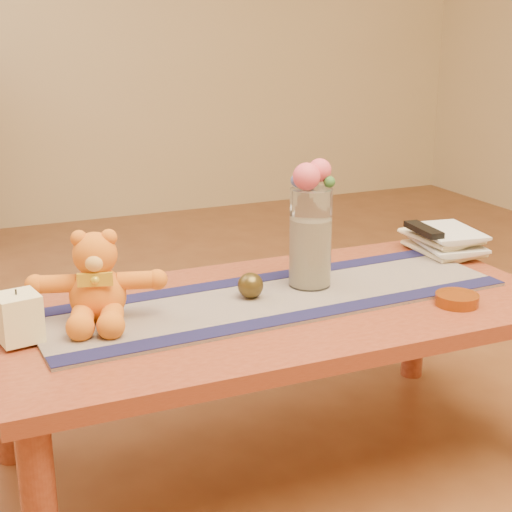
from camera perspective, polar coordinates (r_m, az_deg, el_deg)
name	(u,v)px	position (r m, az deg, el deg)	size (l,w,h in m)	color
floor	(273,460)	(2.16, 1.26, -14.70)	(5.50, 5.50, 0.00)	brown
coffee_table_top	(274,311)	(1.96, 1.34, -4.01)	(1.40, 0.70, 0.04)	maroon
table_leg_bl	(5,390)	(2.17, -17.90, -9.29)	(0.07, 0.07, 0.41)	maroon
table_leg_br	(415,317)	(2.58, 11.53, -4.36)	(0.07, 0.07, 0.41)	maroon
persian_runner	(275,298)	(1.98, 1.39, -3.11)	(1.20, 0.35, 0.01)	#1C1A49
runner_border_near	(303,315)	(1.86, 3.46, -4.36)	(1.20, 0.06, 0.00)	#15143E
runner_border_far	(250,280)	(2.10, -0.43, -1.74)	(1.20, 0.06, 0.00)	#15143E
teddy_bear	(97,277)	(1.84, -11.58, -1.52)	(0.30, 0.25, 0.20)	orange
pillar_candle	(18,317)	(1.78, -16.98, -4.32)	(0.09, 0.09, 0.11)	#FFF3BB
candle_wick	(16,292)	(1.76, -17.15, -2.53)	(0.00, 0.00, 0.01)	black
glass_vase	(310,238)	(2.03, 4.00, 1.34)	(0.11, 0.11, 0.26)	silver
potpourri_fill	(310,252)	(2.04, 3.98, 0.28)	(0.09, 0.09, 0.18)	beige
rose_left	(307,176)	(1.97, 3.72, 5.82)	(0.07, 0.07, 0.07)	#DE4E62
rose_right	(320,170)	(2.00, 4.68, 6.28)	(0.06, 0.06, 0.06)	#DE4E62
blue_flower_back	(309,175)	(2.02, 3.89, 5.93)	(0.04, 0.04, 0.04)	#5263B3
blue_flower_side	(298,180)	(1.99, 3.06, 5.54)	(0.04, 0.04, 0.04)	#5263B3
leaf_sprig	(329,182)	(1.99, 5.38, 5.42)	(0.03, 0.03, 0.03)	#33662D
bronze_ball	(251,285)	(1.96, -0.40, -2.16)	(0.07, 0.07, 0.07)	#453717
book_bottom	(420,253)	(2.38, 11.92, 0.23)	(0.17, 0.22, 0.02)	beige
book_lower	(423,247)	(2.37, 12.10, 0.66)	(0.16, 0.22, 0.02)	beige
book_upper	(419,240)	(2.37, 11.82, 1.12)	(0.17, 0.22, 0.02)	beige
book_top	(423,234)	(2.36, 12.11, 1.55)	(0.16, 0.22, 0.02)	beige
tv_remote	(424,230)	(2.35, 12.15, 1.90)	(0.04, 0.16, 0.02)	black
amber_dish	(457,299)	(2.00, 14.48, -3.09)	(0.11, 0.11, 0.03)	#BF5914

